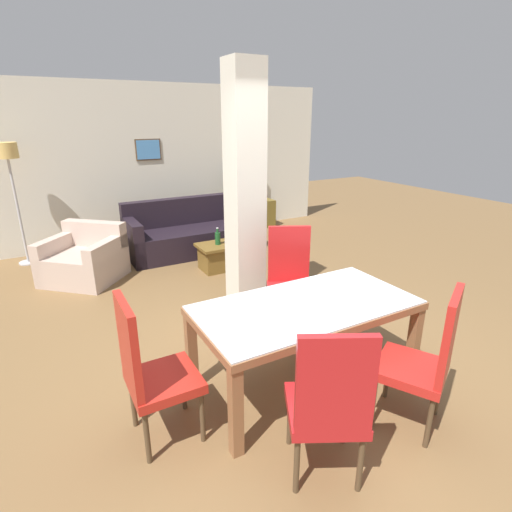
# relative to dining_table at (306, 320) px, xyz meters

# --- Properties ---
(ground_plane) EXTENTS (18.00, 18.00, 0.00)m
(ground_plane) POSITION_rel_dining_table_xyz_m (0.00, 0.00, -0.60)
(ground_plane) COLOR brown
(back_wall) EXTENTS (7.20, 0.09, 2.70)m
(back_wall) POSITION_rel_dining_table_xyz_m (0.00, 4.88, 0.75)
(back_wall) COLOR silver
(back_wall) RESTS_ON ground_plane
(divider_pillar) EXTENTS (0.35, 0.34, 2.70)m
(divider_pillar) POSITION_rel_dining_table_xyz_m (0.24, 1.49, 0.75)
(divider_pillar) COLOR silver
(divider_pillar) RESTS_ON ground_plane
(dining_table) EXTENTS (1.77, 0.91, 0.74)m
(dining_table) POSITION_rel_dining_table_xyz_m (0.00, 0.00, 0.00)
(dining_table) COLOR brown
(dining_table) RESTS_ON ground_plane
(dining_chair_near_right) EXTENTS (0.62, 0.62, 1.08)m
(dining_chair_near_right) POSITION_rel_dining_table_xyz_m (0.44, -0.81, -0.02)
(dining_chair_near_right) COLOR red
(dining_chair_near_right) RESTS_ON ground_plane
(dining_chair_head_left) EXTENTS (0.46, 0.46, 1.08)m
(dining_chair_head_left) POSITION_rel_dining_table_xyz_m (-1.27, 0.00, -0.02)
(dining_chair_head_left) COLOR red
(dining_chair_head_left) RESTS_ON ground_plane
(dining_chair_near_left) EXTENTS (0.62, 0.62, 1.08)m
(dining_chair_near_left) POSITION_rel_dining_table_xyz_m (-0.44, -0.84, -0.02)
(dining_chair_near_left) COLOR #B31C1E
(dining_chair_near_left) RESTS_ON ground_plane
(dining_chair_far_right) EXTENTS (0.62, 0.62, 1.08)m
(dining_chair_far_right) POSITION_rel_dining_table_xyz_m (0.44, 0.88, -0.02)
(dining_chair_far_right) COLOR red
(dining_chair_far_right) RESTS_ON ground_plane
(sofa) EXTENTS (2.06, 0.85, 0.87)m
(sofa) POSITION_rel_dining_table_xyz_m (0.41, 3.77, -0.30)
(sofa) COLOR black
(sofa) RESTS_ON ground_plane
(armchair) EXTENTS (1.25, 1.25, 0.75)m
(armchair) POSITION_rel_dining_table_xyz_m (-1.29, 3.35, -0.33)
(armchair) COLOR #C5AC9C
(armchair) RESTS_ON ground_plane
(coffee_table) EXTENTS (0.69, 0.48, 0.38)m
(coffee_table) POSITION_rel_dining_table_xyz_m (0.53, 2.80, -0.40)
(coffee_table) COLOR brown
(coffee_table) RESTS_ON ground_plane
(bottle) EXTENTS (0.08, 0.08, 0.25)m
(bottle) POSITION_rel_dining_table_xyz_m (0.48, 2.81, -0.12)
(bottle) COLOR #194C23
(bottle) RESTS_ON coffee_table
(tv_stand) EXTENTS (0.97, 0.40, 0.55)m
(tv_stand) POSITION_rel_dining_table_xyz_m (1.99, 4.60, -0.32)
(tv_stand) COLOR brown
(tv_stand) RESTS_ON ground_plane
(tv_screen) EXTENTS (0.77, 0.35, 0.58)m
(tv_screen) POSITION_rel_dining_table_xyz_m (1.99, 4.60, 0.23)
(tv_screen) COLOR black
(tv_screen) RESTS_ON tv_stand
(floor_lamp) EXTENTS (0.30, 0.30, 1.80)m
(floor_lamp) POSITION_rel_dining_table_xyz_m (-1.99, 4.48, 0.91)
(floor_lamp) COLOR #B7B7BC
(floor_lamp) RESTS_ON ground_plane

